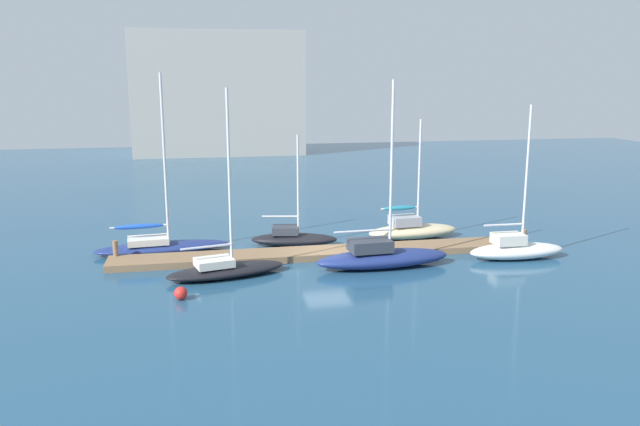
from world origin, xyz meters
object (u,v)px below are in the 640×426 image
Objects in this scene: sailboat_2 at (293,237)px; sailboat_5 at (516,248)px; sailboat_4 at (412,229)px; harbor_building_distant at (218,93)px; sailboat_3 at (381,256)px; sailboat_1 at (225,268)px; sailboat_0 at (160,244)px; mooring_buoy_red at (181,293)px.

sailboat_5 reaches higher than sailboat_2.
sailboat_4 is 50.24m from harbor_building_distant.
sailboat_3 reaches higher than sailboat_2.
sailboat_1 is 6.76m from sailboat_2.
sailboat_1 reaches higher than sailboat_2.
sailboat_2 is at bearing -4.51° from sailboat_0.
sailboat_0 is 12.51m from sailboat_3.
sailboat_5 reaches higher than sailboat_4.
sailboat_3 is (8.03, 0.05, 0.15)m from sailboat_1.
sailboat_5 is at bearing 10.25° from mooring_buoy_red.
sailboat_1 is 1.42× the size of sailboat_2.
sailboat_1 is 3.64m from mooring_buoy_red.
sailboat_0 is 7.58m from sailboat_2.
sailboat_1 is 1.27× the size of sailboat_4.
sailboat_0 is 0.47× the size of harbor_building_distant.
mooring_buoy_red is (-13.63, -8.50, -0.29)m from sailboat_4.
sailboat_5 reaches higher than mooring_buoy_red.
sailboat_0 is 1.04× the size of sailboat_3.
sailboat_3 reaches higher than sailboat_5.
sailboat_4 is 0.87× the size of sailboat_5.
mooring_buoy_red is (-6.27, -8.28, -0.17)m from sailboat_2.
sailboat_3 is at bearing -178.71° from sailboat_5.
sailboat_1 is 8.03m from sailboat_3.
sailboat_0 reaches higher than sailboat_5.
sailboat_4 is at bearing 53.79° from sailboat_3.
sailboat_2 is at bearing 52.89° from mooring_buoy_red.
sailboat_2 is 10.99× the size of mooring_buoy_red.
sailboat_3 is 10.55m from mooring_buoy_red.
harbor_building_distant reaches higher than sailboat_1.
sailboat_2 is 0.78× the size of sailboat_5.
mooring_buoy_red is (-10.10, -3.04, -0.31)m from sailboat_3.
sailboat_1 is at bearing 176.95° from sailboat_3.
sailboat_2 is 12.53m from sailboat_5.
sailboat_3 is 1.15× the size of sailboat_5.
sailboat_5 is at bearing -12.72° from sailboat_1.
sailboat_5 is 14.05× the size of mooring_buoy_red.
sailboat_3 is at bearing -126.80° from sailboat_4.
sailboat_0 is at bearing 109.77° from sailboat_1.
sailboat_4 is (11.56, 5.51, 0.13)m from sailboat_1.
sailboat_1 is 0.96× the size of sailboat_3.
sailboat_5 is (7.62, 0.17, -0.03)m from sailboat_3.
sailboat_5 is (19.04, -4.94, 0.11)m from sailboat_0.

